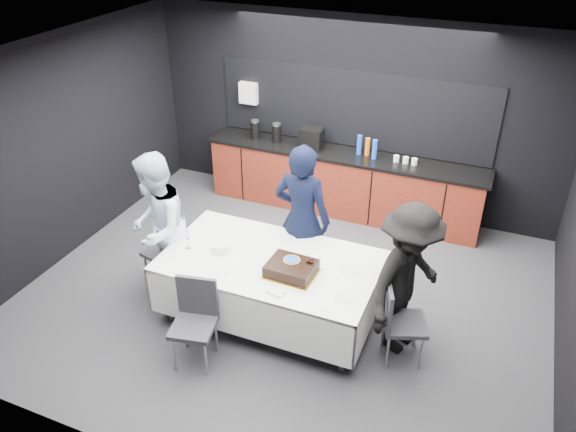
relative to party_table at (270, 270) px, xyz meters
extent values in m
plane|color=#3E3F43|center=(0.00, 0.40, -0.64)|extent=(6.00, 6.00, 0.00)
cube|color=white|center=(0.00, 0.40, 2.16)|extent=(6.00, 5.00, 0.04)
cube|color=black|center=(0.00, 2.90, 0.76)|extent=(6.00, 0.04, 2.80)
cube|color=black|center=(0.00, -2.10, 0.76)|extent=(6.00, 0.04, 2.80)
cube|color=black|center=(-3.00, 0.40, 0.76)|extent=(0.04, 5.00, 2.80)
cube|color=maroon|center=(0.00, 2.60, -0.19)|extent=(4.00, 0.60, 0.90)
cube|color=black|center=(0.00, 2.60, 0.28)|extent=(4.10, 0.64, 0.04)
cube|color=black|center=(0.00, 2.88, 0.86)|extent=(4.00, 0.03, 1.10)
cube|color=white|center=(-1.60, 2.83, 0.91)|extent=(0.28, 0.12, 0.32)
cylinder|color=black|center=(-1.40, 2.60, 0.43)|extent=(0.14, 0.14, 0.26)
cylinder|color=black|center=(-1.05, 2.60, 0.43)|extent=(0.14, 0.14, 0.26)
cube|color=black|center=(-0.50, 2.60, 0.45)|extent=(0.32, 0.24, 0.30)
cylinder|color=blue|center=(0.20, 2.65, 0.44)|extent=(0.07, 0.07, 0.28)
cylinder|color=orange|center=(0.32, 2.65, 0.43)|extent=(0.07, 0.07, 0.26)
cylinder|color=blue|center=(0.44, 2.58, 0.44)|extent=(0.07, 0.07, 0.28)
cylinder|color=white|center=(0.75, 2.60, 0.34)|extent=(0.08, 0.08, 0.09)
cylinder|color=white|center=(0.88, 2.60, 0.34)|extent=(0.08, 0.08, 0.09)
cylinder|color=white|center=(1.00, 2.60, 0.34)|extent=(0.08, 0.08, 0.09)
cylinder|color=#99999E|center=(-1.40, 2.60, 0.57)|extent=(0.12, 0.12, 0.03)
cylinder|color=#99999E|center=(-1.05, 2.60, 0.57)|extent=(0.12, 0.12, 0.03)
cylinder|color=#99999E|center=(-1.00, -0.50, -0.27)|extent=(0.06, 0.06, 0.75)
cylinder|color=#99999E|center=(-1.00, 0.50, -0.27)|extent=(0.06, 0.06, 0.75)
cylinder|color=#99999E|center=(1.00, -0.50, -0.27)|extent=(0.06, 0.06, 0.75)
cylinder|color=#99999E|center=(1.00, 0.50, -0.27)|extent=(0.06, 0.06, 0.75)
cube|color=white|center=(0.00, 0.00, 0.12)|extent=(2.32, 1.32, 0.04)
cube|color=white|center=(0.00, -0.65, -0.15)|extent=(2.32, 0.02, 0.55)
cube|color=white|center=(0.00, 0.65, -0.15)|extent=(2.32, 0.02, 0.55)
cube|color=white|center=(-1.15, 0.00, -0.15)|extent=(0.02, 1.32, 0.55)
cube|color=white|center=(1.15, 0.00, -0.15)|extent=(0.02, 1.32, 0.55)
cube|color=gold|center=(0.30, -0.15, 0.14)|extent=(0.54, 0.44, 0.01)
cube|color=black|center=(0.30, -0.15, 0.20)|extent=(0.50, 0.40, 0.11)
cube|color=black|center=(0.30, -0.15, 0.26)|extent=(0.50, 0.40, 0.01)
cylinder|color=orange|center=(0.28, -0.09, 0.27)|extent=(0.18, 0.18, 0.00)
cylinder|color=blue|center=(0.28, -0.09, 0.27)|extent=(0.15, 0.15, 0.01)
sphere|color=black|center=(0.48, -0.03, 0.29)|extent=(0.04, 0.04, 0.04)
sphere|color=black|center=(0.50, -0.07, 0.29)|extent=(0.04, 0.04, 0.04)
sphere|color=black|center=(0.46, -0.07, 0.29)|extent=(0.04, 0.04, 0.04)
cylinder|color=white|center=(-0.57, -0.06, 0.19)|extent=(0.21, 0.21, 0.10)
cylinder|color=white|center=(-0.42, -0.40, 0.14)|extent=(0.21, 0.21, 0.01)
cylinder|color=white|center=(0.84, 0.14, 0.14)|extent=(0.22, 0.22, 0.01)
cylinder|color=white|center=(0.92, -0.32, 0.14)|extent=(0.18, 0.18, 0.01)
cylinder|color=white|center=(0.02, 0.42, 0.14)|extent=(0.22, 0.22, 0.01)
cube|color=white|center=(0.28, -0.50, 0.15)|extent=(0.20, 0.15, 0.03)
cylinder|color=white|center=(-0.93, -0.15, 0.14)|extent=(0.06, 0.06, 0.00)
cylinder|color=white|center=(-0.93, -0.15, 0.20)|extent=(0.01, 0.01, 0.12)
cylinder|color=white|center=(-0.93, -0.15, 0.31)|extent=(0.05, 0.05, 0.10)
cube|color=#323338|center=(-1.43, 0.08, -0.19)|extent=(0.51, 0.51, 0.05)
cube|color=#323338|center=(-1.25, 0.04, 0.06)|extent=(0.14, 0.42, 0.45)
cylinder|color=#99999E|center=(-1.56, 0.28, -0.42)|extent=(0.03, 0.03, 0.44)
cylinder|color=#99999E|center=(-1.64, -0.05, -0.42)|extent=(0.03, 0.03, 0.44)
cylinder|color=#99999E|center=(-1.23, 0.21, -0.42)|extent=(0.03, 0.03, 0.44)
cylinder|color=#99999E|center=(-1.31, -0.12, -0.42)|extent=(0.03, 0.03, 0.44)
cube|color=#323338|center=(1.51, -0.08, -0.19)|extent=(0.54, 0.54, 0.05)
cube|color=#323338|center=(1.33, -0.14, 0.06)|extent=(0.18, 0.41, 0.45)
cylinder|color=#99999E|center=(1.73, -0.18, -0.42)|extent=(0.03, 0.03, 0.44)
cylinder|color=#99999E|center=(1.61, 0.14, -0.42)|extent=(0.03, 0.03, 0.44)
cylinder|color=#99999E|center=(1.41, -0.29, -0.42)|extent=(0.03, 0.03, 0.44)
cylinder|color=#99999E|center=(1.29, 0.02, -0.42)|extent=(0.03, 0.03, 0.44)
cube|color=#323338|center=(-0.43, -0.93, -0.19)|extent=(0.49, 0.49, 0.05)
cube|color=#323338|center=(-0.47, -0.75, 0.06)|extent=(0.42, 0.12, 0.45)
cylinder|color=#99999E|center=(-0.56, -1.13, -0.42)|extent=(0.03, 0.03, 0.44)
cylinder|color=#99999E|center=(-0.23, -1.07, -0.42)|extent=(0.03, 0.03, 0.44)
cylinder|color=#99999E|center=(-0.63, -0.80, -0.42)|extent=(0.03, 0.03, 0.44)
cylinder|color=#99999E|center=(-0.30, -0.73, -0.42)|extent=(0.03, 0.03, 0.44)
imported|color=black|center=(0.10, 0.68, 0.29)|extent=(0.69, 0.46, 1.86)
imported|color=silver|center=(-1.37, -0.07, 0.25)|extent=(0.93, 1.05, 1.79)
imported|color=black|center=(1.45, 0.11, 0.21)|extent=(0.96, 1.24, 1.70)
camera|label=1|loc=(2.06, -4.48, 3.63)|focal=35.00mm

